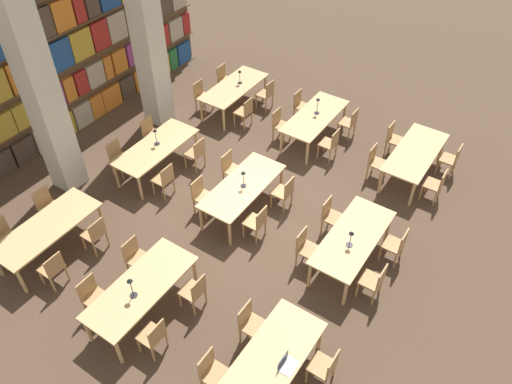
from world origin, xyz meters
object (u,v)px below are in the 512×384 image
object	(u,v)px
desk_lamp_0	(351,236)
reading_table_8	(234,88)
chair_13	(93,296)
reading_table_5	(315,118)
desk_lamp_1	(130,284)
chair_32	(245,111)
pillar_left	(35,75)
chair_8	(436,184)
chair_6	(396,245)
chair_33	(202,95)
chair_1	(212,372)
chair_35	(225,79)
reading_table_3	(141,289)
desk_lamp_3	(318,103)
reading_table_7	(156,148)
chair_28	(164,179)
chair_23	(301,105)
chair_24	(53,268)
chair_3	(250,323)
chair_30	(196,153)
pillar_center	(145,18)
reading_table_0	(270,362)
chair_29	(118,156)
chair_22	(349,122)
chair_20	(330,143)
chair_25	(5,236)
chair_14	(194,291)
chair_11	(394,138)
reading_table_1	(353,239)
chair_18	(284,192)
chair_16	(257,222)
chair_7	(331,215)
desk_lamp_4	(155,134)
chair_17	(202,195)
chair_27	(48,206)
chair_10	(451,159)
chair_19	(231,168)
chair_5	(306,247)
chair_2	(325,367)
chair_9	(376,161)
chair_31	(151,133)
chair_34	(266,94)
reading_table_4	(243,188)
chair_21	(280,124)

from	to	relation	value
desk_lamp_0	reading_table_8	world-z (taller)	desk_lamp_0
chair_13	reading_table_5	distance (m)	7.21
desk_lamp_1	chair_32	world-z (taller)	desk_lamp_1
pillar_left	chair_8	world-z (taller)	pillar_left
chair_6	chair_33	bearing A→B (deg)	71.78
chair_1	chair_35	distance (m)	9.38
reading_table_3	desk_lamp_3	size ratio (longest dim) A/B	4.75
reading_table_7	chair_28	world-z (taller)	chair_28
desk_lamp_1	chair_23	size ratio (longest dim) A/B	0.55
chair_24	chair_3	bearing A→B (deg)	-73.67
chair_30	pillar_center	bearing A→B (deg)	63.92
reading_table_0	chair_29	size ratio (longest dim) A/B	2.54
pillar_center	chair_35	size ratio (longest dim) A/B	6.74
chair_22	chair_35	xyz separation A→B (m)	(-0.04, 4.15, 0.00)
chair_20	reading_table_8	distance (m)	3.44
chair_25	chair_20	bearing A→B (deg)	147.83
reading_table_3	chair_14	bearing A→B (deg)	-51.29
chair_11	chair_6	bearing A→B (deg)	23.12
reading_table_1	chair_18	xyz separation A→B (m)	(0.60, 1.99, -0.20)
desk_lamp_0	chair_16	world-z (taller)	desk_lamp_0
chair_1	chair_7	xyz separation A→B (m)	(4.30, 0.05, 0.00)
pillar_center	chair_30	distance (m)	3.56
chair_20	chair_23	distance (m)	1.87
desk_lamp_1	chair_18	distance (m)	4.21
chair_28	chair_6	bearing A→B (deg)	-78.22
chair_6	desk_lamp_4	world-z (taller)	desk_lamp_4
chair_17	chair_28	bearing A→B (deg)	-87.07
chair_27	chair_16	bearing A→B (deg)	117.70
reading_table_5	chair_16	bearing A→B (deg)	-169.34
chair_18	chair_25	world-z (taller)	same
chair_10	chair_19	distance (m)	5.44
chair_32	reading_table_1	bearing A→B (deg)	-121.17
chair_5	chair_30	bearing A→B (deg)	-107.18
chair_2	chair_9	world-z (taller)	same
chair_30	chair_1	bearing A→B (deg)	-138.57
reading_table_7	chair_30	bearing A→B (deg)	-51.27
chair_24	chair_31	bearing A→B (deg)	18.19
chair_29	chair_32	world-z (taller)	same
desk_lamp_4	chair_19	bearing A→B (deg)	-74.44
pillar_left	desk_lamp_1	xyz separation A→B (m)	(-1.93, -4.15, -1.91)
chair_1	chair_11	xyz separation A→B (m)	(7.70, -0.01, 0.00)
chair_16	chair_27	distance (m)	4.68
chair_34	chair_32	bearing A→B (deg)	180.00
reading_table_0	reading_table_7	xyz separation A→B (m)	(3.20, 5.38, 0.00)
chair_3	chair_17	size ratio (longest dim) A/B	1.00
chair_30	chair_6	bearing A→B (deg)	-90.89
reading_table_4	chair_21	bearing A→B (deg)	14.59
chair_18	chair_21	bearing A→B (deg)	33.79
chair_25	desk_lamp_4	world-z (taller)	desk_lamp_4
chair_18	chair_34	size ratio (longest dim) A/B	1.00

